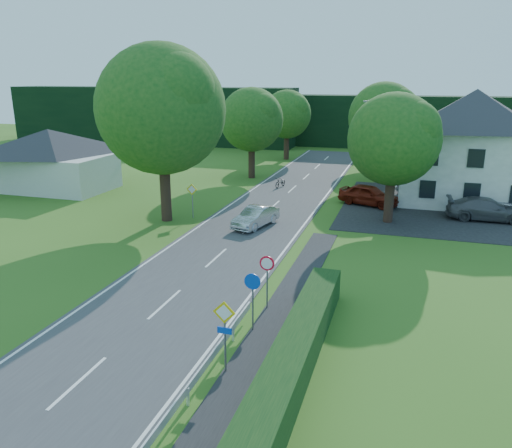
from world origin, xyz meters
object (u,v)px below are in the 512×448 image
(parked_car_red, at_px, (369,195))
(parked_car_silver_b, at_px, (490,202))
(parked_car_grey, at_px, (487,209))
(streetlight, at_px, (387,152))
(motorcycle, at_px, (280,182))
(moving_car, at_px, (256,217))
(parked_car_silver_a, at_px, (427,186))
(parasol, at_px, (411,191))

(parked_car_red, height_order, parked_car_silver_b, parked_car_red)
(parked_car_grey, distance_m, parked_car_silver_b, 2.61)
(streetlight, height_order, motorcycle, streetlight)
(moving_car, xyz_separation_m, motorcycle, (-1.50, 12.26, -0.22))
(moving_car, bearing_deg, parked_car_grey, 37.80)
(moving_car, relative_size, parked_car_silver_a, 0.84)
(parked_car_silver_a, xyz_separation_m, parasol, (-1.24, -2.59, 0.09))
(motorcycle, xyz_separation_m, parked_car_grey, (16.09, -6.06, 0.32))
(parked_car_grey, relative_size, parasol, 2.69)
(streetlight, xyz_separation_m, moving_car, (-7.76, -5.75, -3.77))
(moving_car, distance_m, parked_car_silver_b, 17.49)
(parked_car_silver_a, bearing_deg, streetlight, 171.07)
(streetlight, relative_size, parked_car_grey, 1.54)
(moving_car, bearing_deg, parked_car_silver_b, 44.81)
(streetlight, distance_m, motorcycle, 12.00)
(motorcycle, distance_m, parked_car_silver_a, 12.32)
(moving_car, height_order, parked_car_silver_b, parked_car_silver_b)
(parked_car_silver_b, xyz_separation_m, parasol, (-5.56, 1.23, 0.18))
(parasol, bearing_deg, parked_car_silver_b, -12.49)
(parked_car_red, xyz_separation_m, parked_car_grey, (8.06, -1.84, -0.02))
(motorcycle, distance_m, parasol, 11.32)
(moving_car, relative_size, parked_car_silver_b, 0.79)
(parked_car_red, xyz_separation_m, parked_car_silver_b, (8.61, 0.72, -0.08))
(streetlight, height_order, parked_car_red, streetlight)
(parked_car_grey, height_order, parked_car_silver_b, parked_car_grey)
(parked_car_grey, distance_m, parasol, 6.28)
(parasol, bearing_deg, parked_car_grey, -37.06)
(streetlight, distance_m, moving_car, 10.37)
(streetlight, relative_size, moving_car, 2.02)
(parked_car_grey, bearing_deg, moving_car, 110.76)
(parasol, bearing_deg, moving_car, -133.81)
(motorcycle, distance_m, parked_car_red, 9.08)
(streetlight, bearing_deg, moving_car, -143.46)
(streetlight, height_order, parked_car_silver_b, streetlight)
(parked_car_red, distance_m, parasol, 3.62)
(parked_car_red, bearing_deg, parked_car_grey, -82.88)
(parked_car_red, relative_size, parasol, 2.36)
(motorcycle, height_order, parked_car_grey, parked_car_grey)
(parked_car_red, height_order, parked_car_silver_a, parked_car_red)
(streetlight, distance_m, parked_car_silver_a, 8.32)
(parked_car_silver_a, height_order, parked_car_grey, parked_car_silver_a)
(parked_car_grey, xyz_separation_m, parasol, (-5.01, 3.78, 0.12))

